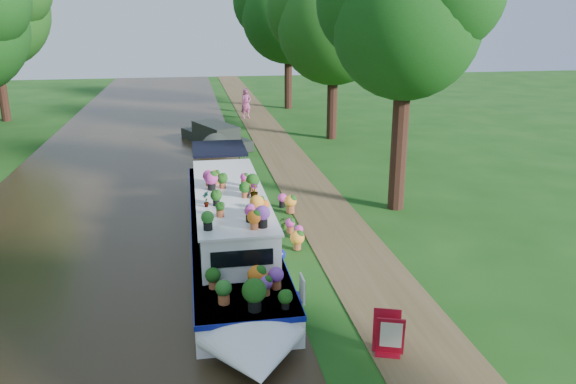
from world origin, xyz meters
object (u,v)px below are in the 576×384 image
at_px(sandwich_board, 389,336).
at_px(second_boat, 216,137).
at_px(pedestrian_dark, 246,100).
at_px(pedestrian_pink, 246,103).
at_px(plant_boat, 231,226).

bearing_deg(sandwich_board, second_boat, 116.13).
relative_size(second_boat, pedestrian_dark, 3.88).
relative_size(pedestrian_pink, pedestrian_dark, 1.18).
bearing_deg(pedestrian_pink, plant_boat, -119.10).
relative_size(plant_boat, second_boat, 2.13).
bearing_deg(second_boat, plant_boat, -114.09).
height_order(plant_boat, pedestrian_dark, plant_boat).
bearing_deg(sandwich_board, pedestrian_dark, 108.64).
height_order(sandwich_board, pedestrian_pink, pedestrian_pink).
relative_size(plant_boat, pedestrian_dark, 8.26).
distance_m(sandwich_board, pedestrian_dark, 30.36).
bearing_deg(pedestrian_pink, sandwich_board, -112.15).
bearing_deg(sandwich_board, plant_boat, 134.94).
distance_m(second_boat, pedestrian_pink, 8.39).
bearing_deg(pedestrian_dark, plant_boat, -128.96).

